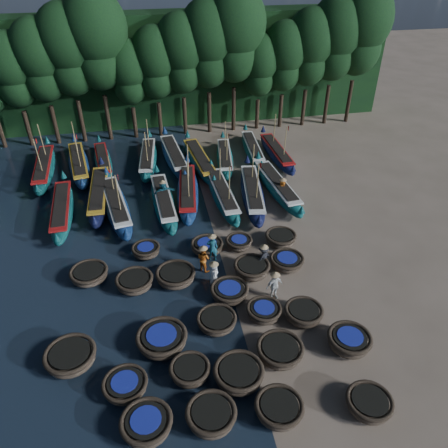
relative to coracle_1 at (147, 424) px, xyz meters
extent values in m
plane|color=gray|center=(4.80, 8.89, -0.44)|extent=(120.00, 120.00, 0.00)
cube|color=black|center=(4.80, 32.39, 4.56)|extent=(40.00, 3.00, 10.00)
ellipsoid|color=brown|center=(0.00, 0.00, -0.10)|extent=(2.02, 2.02, 0.68)
torus|color=#382C21|center=(0.00, 0.00, 0.22)|extent=(2.10, 2.10, 0.21)
cylinder|color=black|center=(0.00, 0.00, 0.26)|extent=(1.58, 1.58, 0.06)
cylinder|color=#1B2796|center=(0.00, 0.00, 0.30)|extent=(1.22, 1.22, 0.04)
ellipsoid|color=brown|center=(2.52, -0.13, -0.09)|extent=(2.15, 2.15, 0.71)
torus|color=#382C21|center=(2.52, -0.13, 0.25)|extent=(2.07, 2.07, 0.22)
cylinder|color=black|center=(2.52, -0.13, 0.29)|extent=(1.55, 1.55, 0.06)
ellipsoid|color=brown|center=(5.25, -0.32, -0.12)|extent=(2.47, 2.47, 0.65)
torus|color=#382C21|center=(5.25, -0.32, 0.19)|extent=(2.02, 2.02, 0.20)
cylinder|color=black|center=(5.25, -0.32, 0.23)|extent=(1.53, 1.53, 0.06)
ellipsoid|color=brown|center=(8.91, -0.78, -0.13)|extent=(1.92, 1.92, 0.61)
torus|color=#382C21|center=(8.91, -0.78, 0.15)|extent=(1.94, 1.94, 0.19)
cylinder|color=black|center=(8.91, -0.78, 0.19)|extent=(1.47, 1.47, 0.06)
ellipsoid|color=brown|center=(-0.81, 1.96, -0.16)|extent=(2.10, 2.10, 0.56)
torus|color=#382C21|center=(-0.81, 1.96, 0.11)|extent=(1.95, 1.95, 0.17)
cylinder|color=black|center=(-0.81, 1.96, 0.14)|extent=(1.49, 1.49, 0.05)
cylinder|color=#1B2796|center=(-0.81, 1.96, 0.17)|extent=(1.15, 1.15, 0.03)
ellipsoid|color=brown|center=(1.96, 2.13, -0.12)|extent=(1.89, 1.89, 0.65)
torus|color=#382C21|center=(1.96, 2.13, 0.19)|extent=(1.82, 1.82, 0.20)
cylinder|color=black|center=(1.96, 2.13, 0.23)|extent=(1.36, 1.36, 0.06)
ellipsoid|color=brown|center=(4.00, 1.54, -0.08)|extent=(2.19, 2.19, 0.72)
torus|color=#382C21|center=(4.00, 1.54, 0.26)|extent=(2.23, 2.23, 0.22)
cylinder|color=black|center=(4.00, 1.54, 0.30)|extent=(1.69, 1.69, 0.07)
ellipsoid|color=brown|center=(6.13, 2.44, -0.12)|extent=(2.18, 2.18, 0.64)
torus|color=#382C21|center=(6.13, 2.44, 0.18)|extent=(2.18, 2.18, 0.20)
cylinder|color=black|center=(6.13, 2.44, 0.22)|extent=(1.67, 1.67, 0.06)
ellipsoid|color=brown|center=(9.44, 2.35, -0.09)|extent=(2.52, 2.52, 0.71)
torus|color=#382C21|center=(9.44, 2.35, 0.24)|extent=(2.09, 2.09, 0.21)
cylinder|color=black|center=(9.44, 2.35, 0.29)|extent=(1.57, 1.57, 0.06)
cylinder|color=#1B2796|center=(9.44, 2.35, 0.33)|extent=(1.21, 1.21, 0.04)
ellipsoid|color=brown|center=(-3.20, 3.85, -0.09)|extent=(2.62, 2.62, 0.70)
torus|color=#382C21|center=(-3.20, 3.85, 0.23)|extent=(2.35, 2.35, 0.21)
cylinder|color=black|center=(-3.20, 3.85, 0.28)|extent=(1.79, 1.79, 0.06)
ellipsoid|color=brown|center=(0.89, 4.06, -0.08)|extent=(2.72, 2.72, 0.72)
torus|color=#382C21|center=(0.89, 4.06, 0.26)|extent=(2.42, 2.42, 0.22)
cylinder|color=black|center=(0.89, 4.06, 0.30)|extent=(1.85, 1.85, 0.07)
cylinder|color=#1B2796|center=(0.89, 4.06, 0.35)|extent=(1.42, 1.42, 0.04)
ellipsoid|color=brown|center=(3.61, 4.79, -0.15)|extent=(2.00, 2.00, 0.58)
torus|color=#382C21|center=(3.61, 4.79, 0.13)|extent=(1.99, 1.99, 0.18)
cylinder|color=black|center=(3.61, 4.79, 0.16)|extent=(1.52, 1.52, 0.05)
ellipsoid|color=brown|center=(6.06, 4.97, -0.14)|extent=(2.10, 2.10, 0.60)
torus|color=#382C21|center=(6.06, 4.97, 0.14)|extent=(1.82, 1.82, 0.18)
cylinder|color=black|center=(6.06, 4.97, 0.17)|extent=(1.37, 1.37, 0.05)
cylinder|color=#1B2796|center=(6.06, 4.97, 0.21)|extent=(1.06, 1.06, 0.04)
ellipsoid|color=brown|center=(7.96, 4.44, -0.12)|extent=(1.91, 1.91, 0.65)
torus|color=#382C21|center=(7.96, 4.44, 0.19)|extent=(1.97, 1.97, 0.20)
cylinder|color=black|center=(7.96, 4.44, 0.23)|extent=(1.48, 1.48, 0.06)
ellipsoid|color=brown|center=(-0.28, 8.34, -0.11)|extent=(2.39, 2.39, 0.67)
torus|color=#382C21|center=(-0.28, 8.34, 0.21)|extent=(2.07, 2.07, 0.20)
cylinder|color=black|center=(-0.28, 8.34, 0.25)|extent=(1.57, 1.57, 0.06)
ellipsoid|color=brown|center=(1.96, 8.42, -0.10)|extent=(2.67, 2.67, 0.68)
torus|color=#382C21|center=(1.96, 8.42, 0.22)|extent=(2.22, 2.22, 0.21)
cylinder|color=black|center=(1.96, 8.42, 0.26)|extent=(1.69, 1.69, 0.06)
ellipsoid|color=brown|center=(4.63, 6.66, -0.13)|extent=(2.46, 2.46, 0.63)
torus|color=#382C21|center=(4.63, 6.66, 0.17)|extent=(2.05, 2.05, 0.19)
cylinder|color=black|center=(4.63, 6.66, 0.20)|extent=(1.56, 1.56, 0.06)
cylinder|color=#1B2796|center=(4.63, 6.66, 0.24)|extent=(1.20, 1.20, 0.04)
ellipsoid|color=brown|center=(6.22, 8.20, -0.09)|extent=(2.01, 2.01, 0.71)
torus|color=#382C21|center=(6.22, 8.20, 0.24)|extent=(2.08, 2.08, 0.21)
cylinder|color=black|center=(6.22, 8.20, 0.29)|extent=(1.56, 1.56, 0.06)
ellipsoid|color=brown|center=(8.37, 8.48, -0.13)|extent=(1.88, 1.88, 0.63)
torus|color=#382C21|center=(8.37, 8.48, 0.17)|extent=(1.99, 1.99, 0.19)
cylinder|color=black|center=(8.37, 8.48, 0.20)|extent=(1.51, 1.51, 0.06)
cylinder|color=#1B2796|center=(8.37, 8.48, 0.24)|extent=(1.16, 1.16, 0.04)
ellipsoid|color=brown|center=(-2.74, 9.48, -0.12)|extent=(2.05, 2.05, 0.63)
torus|color=#382C21|center=(-2.74, 9.48, 0.17)|extent=(2.12, 2.12, 0.19)
cylinder|color=black|center=(-2.74, 9.48, 0.21)|extent=(1.62, 1.62, 0.06)
ellipsoid|color=brown|center=(0.45, 11.07, -0.15)|extent=(2.05, 2.05, 0.59)
torus|color=#382C21|center=(0.45, 11.07, 0.13)|extent=(1.70, 1.70, 0.18)
cylinder|color=black|center=(0.45, 11.07, 0.17)|extent=(1.28, 1.28, 0.05)
cylinder|color=#1B2796|center=(0.45, 11.07, 0.20)|extent=(0.98, 0.98, 0.04)
ellipsoid|color=brown|center=(4.09, 10.79, -0.15)|extent=(2.21, 2.21, 0.58)
torus|color=#382C21|center=(4.09, 10.79, 0.12)|extent=(1.98, 1.98, 0.18)
cylinder|color=black|center=(4.09, 10.79, 0.16)|extent=(1.51, 1.51, 0.05)
cylinder|color=#1B2796|center=(4.09, 10.79, 0.19)|extent=(1.16, 1.16, 0.04)
ellipsoid|color=brown|center=(6.06, 10.78, -0.15)|extent=(1.68, 1.68, 0.58)
torus|color=#382C21|center=(6.06, 10.78, 0.12)|extent=(1.66, 1.66, 0.18)
cylinder|color=black|center=(6.06, 10.78, 0.16)|extent=(1.24, 1.24, 0.05)
cylinder|color=#1B2796|center=(6.06, 10.78, 0.19)|extent=(0.96, 0.96, 0.04)
ellipsoid|color=brown|center=(8.65, 10.62, -0.10)|extent=(2.07, 2.07, 0.69)
torus|color=#382C21|center=(8.65, 10.62, 0.23)|extent=(1.95, 1.95, 0.21)
cylinder|color=black|center=(8.65, 10.62, 0.27)|extent=(1.46, 1.46, 0.06)
ellipsoid|color=#0D4C4C|center=(-4.91, 16.38, 0.07)|extent=(1.94, 8.24, 1.02)
cone|color=#0D4C4C|center=(-5.14, 20.36, 0.73)|extent=(0.45, 0.45, 0.61)
cone|color=#0D4C4C|center=(-4.68, 12.41, 0.68)|extent=(0.45, 0.45, 0.51)
cube|color=#AF1516|center=(-4.91, 16.38, 0.50)|extent=(1.44, 6.38, 0.12)
cube|color=black|center=(-4.91, 16.38, 0.58)|extent=(1.11, 5.55, 0.10)
ellipsoid|color=#10143D|center=(-2.53, 17.93, 0.09)|extent=(1.63, 8.50, 1.06)
cone|color=#10143D|center=(-2.47, 22.07, 0.78)|extent=(0.47, 0.47, 0.64)
cone|color=#10143D|center=(-2.58, 13.80, 0.73)|extent=(0.47, 0.47, 0.53)
cube|color=gold|center=(-2.53, 17.93, 0.53)|extent=(1.20, 6.59, 0.13)
cube|color=black|center=(-2.53, 17.93, 0.62)|extent=(0.90, 5.74, 0.11)
ellipsoid|color=navy|center=(-1.33, 16.20, 0.09)|extent=(2.98, 8.68, 1.07)
cone|color=navy|center=(-2.05, 20.30, 0.79)|extent=(0.47, 0.47, 0.64)
cone|color=navy|center=(-0.62, 12.09, 0.73)|extent=(0.47, 0.47, 0.53)
cube|color=white|center=(-1.33, 16.20, 0.54)|extent=(2.24, 6.71, 0.13)
cube|color=black|center=(-1.33, 16.20, 0.63)|extent=(1.81, 5.82, 0.11)
cylinder|color=#997F4C|center=(-1.45, 17.48, 1.80)|extent=(0.07, 0.25, 2.99)
cylinder|color=#997F4C|center=(-0.95, 14.64, 1.80)|extent=(0.07, 0.25, 2.99)
plane|color=red|center=(-0.80, 14.66, 3.10)|extent=(0.00, 0.37, 0.37)
ellipsoid|color=#0D4C4C|center=(1.90, 16.14, 0.07)|extent=(1.93, 8.22, 1.02)
cone|color=#0D4C4C|center=(1.67, 20.11, 0.73)|extent=(0.45, 0.45, 0.61)
cone|color=#0D4C4C|center=(2.13, 12.17, 0.68)|extent=(0.45, 0.45, 0.51)
cube|color=white|center=(1.90, 16.14, 0.50)|extent=(1.43, 6.37, 0.12)
cube|color=black|center=(1.90, 16.14, 0.58)|extent=(1.11, 5.54, 0.10)
ellipsoid|color=navy|center=(3.69, 17.09, 0.09)|extent=(2.49, 8.60, 1.06)
cone|color=navy|center=(4.16, 21.20, 0.78)|extent=(0.47, 0.47, 0.64)
cone|color=navy|center=(3.21, 12.99, 0.72)|extent=(0.47, 0.47, 0.53)
cube|color=#AF1516|center=(3.69, 17.09, 0.53)|extent=(1.86, 6.66, 0.13)
cube|color=black|center=(3.69, 17.09, 0.62)|extent=(1.48, 5.78, 0.11)
cylinder|color=#997F4C|center=(3.94, 18.34, 1.78)|extent=(0.07, 0.25, 2.97)
cylinder|color=#997F4C|center=(3.61, 15.50, 1.78)|extent=(0.07, 0.25, 2.97)
plane|color=red|center=(3.77, 15.48, 3.08)|extent=(0.00, 0.37, 0.37)
ellipsoid|color=#0D4C4C|center=(6.06, 16.26, 0.07)|extent=(1.82, 8.20, 1.02)
cone|color=#0D4C4C|center=(5.89, 20.22, 0.73)|extent=(0.45, 0.45, 0.61)
cone|color=#0D4C4C|center=(6.24, 12.30, 0.68)|extent=(0.45, 0.45, 0.51)
cube|color=white|center=(6.06, 16.26, 0.49)|extent=(1.34, 6.35, 0.12)
cube|color=black|center=(6.06, 16.26, 0.58)|extent=(1.03, 5.52, 0.10)
cylinder|color=#997F4C|center=(6.11, 17.48, 1.70)|extent=(0.07, 0.24, 2.85)
cylinder|color=#997F4C|center=(6.23, 14.74, 1.70)|extent=(0.07, 0.24, 2.85)
plane|color=red|center=(6.38, 14.75, 2.94)|extent=(0.00, 0.36, 0.36)
ellipsoid|color=#10143D|center=(8.19, 16.06, 0.09)|extent=(2.75, 8.71, 1.07)
cone|color=#10143D|center=(8.79, 20.20, 0.79)|extent=(0.47, 0.47, 0.64)
cone|color=#10143D|center=(7.60, 11.92, 0.74)|extent=(0.47, 0.47, 0.54)
cube|color=white|center=(8.19, 16.06, 0.54)|extent=(2.06, 6.74, 0.13)
cube|color=black|center=(8.19, 16.06, 0.63)|extent=(1.65, 5.85, 0.11)
cylinder|color=#997F4C|center=(8.48, 17.32, 1.81)|extent=(0.08, 0.25, 3.00)
cylinder|color=#997F4C|center=(8.07, 14.45, 1.81)|extent=(0.08, 0.25, 3.00)
plane|color=red|center=(8.23, 14.43, 3.12)|extent=(0.00, 0.38, 0.38)
ellipsoid|color=#0D4C4C|center=(10.19, 16.60, 0.09)|extent=(2.33, 8.57, 1.06)
cone|color=#0D4C4C|center=(9.80, 20.71, 0.77)|extent=(0.47, 0.47, 0.63)
cone|color=#0D4C4C|center=(10.59, 12.50, 0.72)|extent=(0.47, 0.47, 0.53)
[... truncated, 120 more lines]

